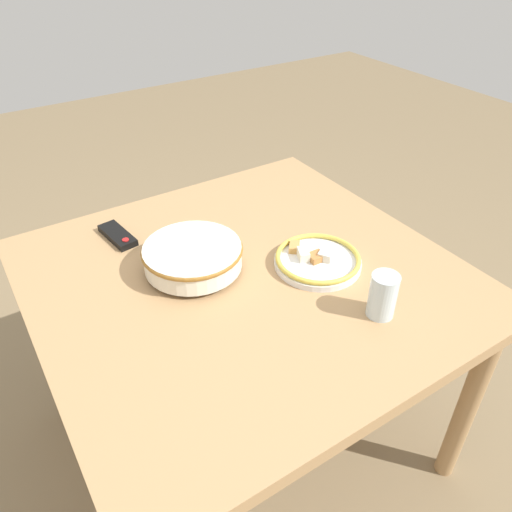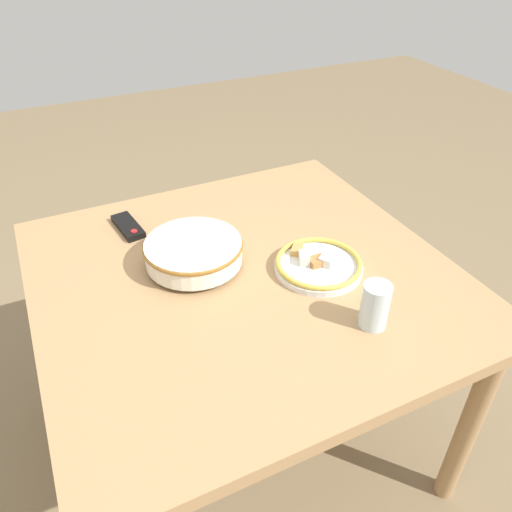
# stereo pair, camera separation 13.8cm
# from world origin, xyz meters

# --- Properties ---
(ground_plane) EXTENTS (8.00, 8.00, 0.00)m
(ground_plane) POSITION_xyz_m (0.00, 0.00, 0.00)
(ground_plane) COLOR #7F6B4C
(dining_table) EXTENTS (1.12, 1.09, 0.74)m
(dining_table) POSITION_xyz_m (0.00, 0.00, 0.66)
(dining_table) COLOR tan
(dining_table) RESTS_ON ground_plane
(noodle_bowl) EXTENTS (0.28, 0.28, 0.08)m
(noodle_bowl) POSITION_xyz_m (-0.11, 0.09, 0.79)
(noodle_bowl) COLOR silver
(noodle_bowl) RESTS_ON dining_table
(food_plate) EXTENTS (0.25, 0.25, 0.05)m
(food_plate) POSITION_xyz_m (0.19, -0.08, 0.76)
(food_plate) COLOR white
(food_plate) RESTS_ON dining_table
(tv_remote) EXTENTS (0.08, 0.16, 0.02)m
(tv_remote) POSITION_xyz_m (-0.24, 0.36, 0.75)
(tv_remote) COLOR black
(tv_remote) RESTS_ON dining_table
(drinking_glass) EXTENTS (0.07, 0.07, 0.12)m
(drinking_glass) POSITION_xyz_m (0.20, -0.32, 0.80)
(drinking_glass) COLOR silver
(drinking_glass) RESTS_ON dining_table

